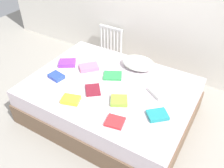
{
  "coord_description": "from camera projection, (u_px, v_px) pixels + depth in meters",
  "views": [
    {
      "loc": [
        1.2,
        -1.97,
        2.3
      ],
      "look_at": [
        0.0,
        0.05,
        0.48
      ],
      "focal_mm": 38.62,
      "sensor_mm": 36.0,
      "label": 1
    }
  ],
  "objects": [
    {
      "name": "textbook_yellow",
      "position": [
        71.0,
        100.0,
        2.67
      ],
      "size": [
        0.23,
        0.19,
        0.05
      ],
      "primitive_type": "cube",
      "rotation": [
        0.0,
        0.0,
        0.3
      ],
      "color": "yellow",
      "rests_on": "bed"
    },
    {
      "name": "textbook_white",
      "position": [
        158.0,
        92.0,
        2.77
      ],
      "size": [
        0.26,
        0.24,
        0.05
      ],
      "primitive_type": "cube",
      "rotation": [
        0.0,
        0.0,
        -0.56
      ],
      "color": "white",
      "rests_on": "bed"
    },
    {
      "name": "textbook_blue",
      "position": [
        56.0,
        76.0,
        3.02
      ],
      "size": [
        0.21,
        0.17,
        0.05
      ],
      "primitive_type": "cube",
      "rotation": [
        0.0,
        0.0,
        -0.19
      ],
      "color": "#2847B7",
      "rests_on": "bed"
    },
    {
      "name": "textbook_maroon",
      "position": [
        93.0,
        90.0,
        2.83
      ],
      "size": [
        0.26,
        0.27,
        0.02
      ],
      "primitive_type": "cube",
      "rotation": [
        0.0,
        0.0,
        -0.88
      ],
      "color": "maroon",
      "rests_on": "bed"
    },
    {
      "name": "textbook_red",
      "position": [
        115.0,
        122.0,
        2.42
      ],
      "size": [
        0.21,
        0.2,
        0.03
      ],
      "primitive_type": "cube",
      "rotation": [
        0.0,
        0.0,
        0.19
      ],
      "color": "red",
      "rests_on": "bed"
    },
    {
      "name": "textbook_teal",
      "position": [
        157.0,
        115.0,
        2.49
      ],
      "size": [
        0.26,
        0.26,
        0.04
      ],
      "primitive_type": "cube",
      "rotation": [
        0.0,
        0.0,
        0.74
      ],
      "color": "teal",
      "rests_on": "bed"
    },
    {
      "name": "pillow",
      "position": [
        138.0,
        63.0,
        3.19
      ],
      "size": [
        0.45,
        0.33,
        0.13
      ],
      "primitive_type": "ellipsoid",
      "color": "white",
      "rests_on": "bed"
    },
    {
      "name": "textbook_lime",
      "position": [
        119.0,
        101.0,
        2.67
      ],
      "size": [
        0.25,
        0.24,
        0.04
      ],
      "primitive_type": "cube",
      "rotation": [
        0.0,
        0.0,
        0.5
      ],
      "color": "#8CC638",
      "rests_on": "bed"
    },
    {
      "name": "radiator",
      "position": [
        111.0,
        40.0,
        4.1
      ],
      "size": [
        0.43,
        0.04,
        0.48
      ],
      "color": "white",
      "rests_on": "ground"
    },
    {
      "name": "textbook_green",
      "position": [
        113.0,
        76.0,
        3.05
      ],
      "size": [
        0.29,
        0.27,
        0.03
      ],
      "primitive_type": "cube",
      "rotation": [
        0.0,
        0.0,
        0.48
      ],
      "color": "green",
      "rests_on": "bed"
    },
    {
      "name": "textbook_purple",
      "position": [
        67.0,
        63.0,
        3.27
      ],
      "size": [
        0.28,
        0.27,
        0.05
      ],
      "primitive_type": "cube",
      "rotation": [
        0.0,
        0.0,
        0.59
      ],
      "color": "purple",
      "rests_on": "bed"
    },
    {
      "name": "textbook_pink",
      "position": [
        89.0,
        67.0,
        3.19
      ],
      "size": [
        0.29,
        0.3,
        0.04
      ],
      "primitive_type": "cube",
      "rotation": [
        0.0,
        0.0,
        0.81
      ],
      "color": "pink",
      "rests_on": "bed"
    },
    {
      "name": "ground_plane",
      "position": [
        110.0,
        114.0,
        3.23
      ],
      "size": [
        8.0,
        8.0,
        0.0
      ],
      "primitive_type": "plane",
      "color": "#9E998E"
    },
    {
      "name": "bed",
      "position": [
        110.0,
        100.0,
        3.08
      ],
      "size": [
        2.0,
        1.5,
        0.5
      ],
      "color": "brown",
      "rests_on": "ground"
    }
  ]
}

